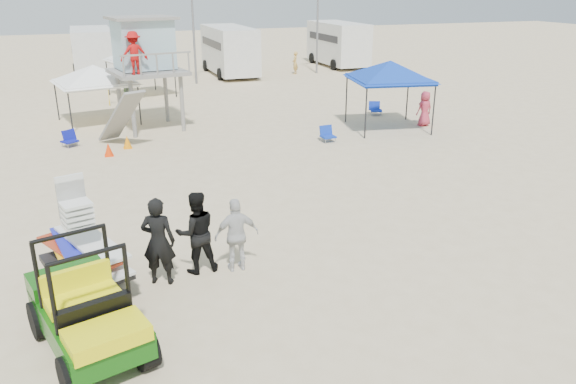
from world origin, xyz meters
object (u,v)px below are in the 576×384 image
object	(u,v)px
man_left	(158,241)
canopy_blue	(390,64)
utility_cart	(84,304)
surf_trailer	(82,250)
lifeguard_tower	(143,49)

from	to	relation	value
man_left	canopy_blue	bearing A→B (deg)	-114.83
utility_cart	surf_trailer	world-z (taller)	surf_trailer
canopy_blue	utility_cart	bearing A→B (deg)	-136.00
surf_trailer	canopy_blue	xyz separation A→B (m)	(12.91, 10.13, 1.92)
utility_cart	lifeguard_tower	world-z (taller)	lifeguard_tower
man_left	lifeguard_tower	bearing A→B (deg)	-73.39
surf_trailer	man_left	world-z (taller)	surf_trailer
utility_cart	man_left	bearing A→B (deg)	53.23
man_left	lifeguard_tower	distance (m)	14.32
man_left	canopy_blue	distance (m)	15.55
utility_cart	canopy_blue	bearing A→B (deg)	44.00
utility_cart	man_left	xyz separation A→B (m)	(1.52, 2.04, 0.01)
surf_trailer	lifeguard_tower	distance (m)	14.29
man_left	lifeguard_tower	world-z (taller)	lifeguard_tower
utility_cart	lifeguard_tower	bearing A→B (deg)	79.36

